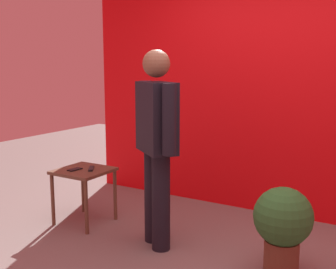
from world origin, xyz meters
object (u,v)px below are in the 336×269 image
object	(u,v)px
side_table	(84,178)
tv_remote	(91,169)
cell_phone	(75,169)
potted_plant	(283,224)
standing_person	(157,139)

from	to	relation	value
side_table	tv_remote	distance (m)	0.13
tv_remote	side_table	bearing A→B (deg)	168.88
cell_phone	potted_plant	bearing A→B (deg)	6.08
standing_person	side_table	bearing A→B (deg)	175.15
potted_plant	side_table	bearing A→B (deg)	178.14
standing_person	potted_plant	world-z (taller)	standing_person
side_table	potted_plant	bearing A→B (deg)	-1.86
standing_person	cell_phone	xyz separation A→B (m)	(-0.97, 0.02, -0.40)
standing_person	cell_phone	distance (m)	1.05
cell_phone	potted_plant	distance (m)	2.07
side_table	tv_remote	size ratio (longest dim) A/B	3.23
standing_person	cell_phone	size ratio (longest dim) A/B	11.80
side_table	tv_remote	xyz separation A→B (m)	(0.07, 0.03, 0.10)
standing_person	tv_remote	world-z (taller)	standing_person
cell_phone	tv_remote	xyz separation A→B (m)	(0.13, 0.09, 0.01)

